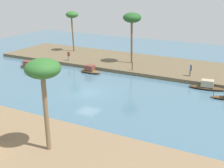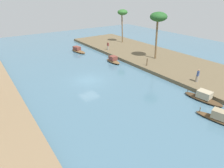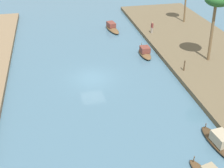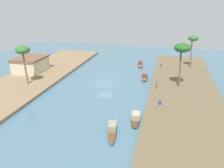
# 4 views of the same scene
# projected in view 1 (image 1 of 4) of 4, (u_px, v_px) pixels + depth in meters

# --- Properties ---
(river_water) EXTENTS (77.34, 77.34, 0.00)m
(river_water) POSITION_uv_depth(u_px,v_px,m) (88.00, 92.00, 37.64)
(river_water) COLOR #476B7F
(river_water) RESTS_ON ground
(riverbank_left) EXTENTS (47.66, 11.72, 0.52)m
(riverbank_left) POSITION_uv_depth(u_px,v_px,m) (137.00, 63.00, 49.97)
(riverbank_left) COLOR brown
(riverbank_left) RESTS_ON ground
(sampan_foreground) EXTENTS (3.40, 1.22, 1.18)m
(sampan_foreground) POSITION_uv_depth(u_px,v_px,m) (90.00, 70.00, 45.53)
(sampan_foreground) COLOR brown
(sampan_foreground) RESTS_ON river_water
(sampan_with_red_awning) EXTENTS (4.39, 1.90, 1.14)m
(sampan_with_red_awning) POSITION_uv_depth(u_px,v_px,m) (31.00, 66.00, 48.03)
(sampan_with_red_awning) COLOR brown
(sampan_with_red_awning) RESTS_ON river_water
(sampan_open_hull) EXTENTS (4.53, 1.72, 1.21)m
(sampan_open_hull) POSITION_uv_depth(u_px,v_px,m) (207.00, 86.00, 38.58)
(sampan_open_hull) COLOR #47331E
(sampan_open_hull) RESTS_ON river_water
(person_on_near_bank) EXTENTS (0.48, 0.48, 1.73)m
(person_on_near_bank) POSITION_uv_depth(u_px,v_px,m) (191.00, 71.00, 42.11)
(person_on_near_bank) COLOR gray
(person_on_near_bank) RESTS_ON riverbank_left
(person_by_mooring) EXTENTS (0.40, 0.39, 1.66)m
(person_by_mooring) POSITION_uv_depth(u_px,v_px,m) (69.00, 57.00, 50.36)
(person_by_mooring) COLOR gray
(person_by_mooring) RESTS_ON riverbank_left
(mooring_post) EXTENTS (0.14, 0.14, 1.21)m
(mooring_post) POSITION_uv_depth(u_px,v_px,m) (132.00, 66.00, 45.06)
(mooring_post) COLOR #4C3823
(mooring_post) RESTS_ON riverbank_left
(palm_tree_left_near) EXTENTS (2.82, 2.82, 7.91)m
(palm_tree_left_near) POSITION_uv_depth(u_px,v_px,m) (132.00, 19.00, 47.08)
(palm_tree_left_near) COLOR brown
(palm_tree_left_near) RESTS_ON riverbank_left
(palm_tree_left_far) EXTENTS (2.25, 2.25, 7.34)m
(palm_tree_left_far) POSITION_uv_depth(u_px,v_px,m) (72.00, 16.00, 55.56)
(palm_tree_left_far) COLOR brown
(palm_tree_left_far) RESTS_ON riverbank_left
(palm_tree_right_tall) EXTENTS (2.60, 2.60, 7.18)m
(palm_tree_right_tall) POSITION_uv_depth(u_px,v_px,m) (43.00, 72.00, 21.85)
(palm_tree_right_tall) COLOR #7F6647
(palm_tree_right_tall) RESTS_ON riverbank_right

